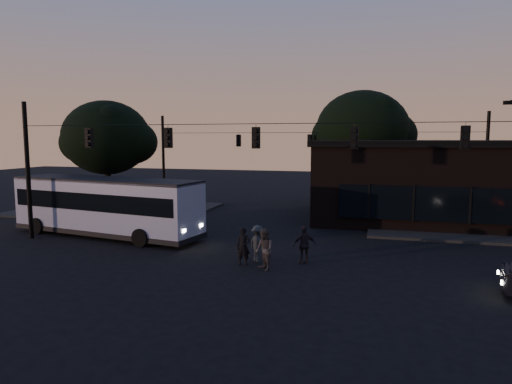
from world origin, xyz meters
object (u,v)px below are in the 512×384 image
(pedestrian_a, at_px, (243,246))
(pedestrian_c, at_px, (305,245))
(pedestrian_d, at_px, (258,243))
(pedestrian_b, at_px, (264,250))
(building, at_px, (433,181))
(bus, at_px, (106,204))

(pedestrian_a, xyz_separation_m, pedestrian_c, (2.54, 0.92, 0.02))
(pedestrian_c, xyz_separation_m, pedestrian_d, (-2.09, -0.19, -0.02))
(pedestrian_b, bearing_deg, building, 112.34)
(bus, xyz_separation_m, pedestrian_a, (9.28, -3.66, -1.02))
(building, distance_m, pedestrian_b, 16.62)
(pedestrian_a, height_order, pedestrian_d, pedestrian_a)
(pedestrian_a, relative_size, pedestrian_c, 0.98)
(pedestrian_a, relative_size, pedestrian_d, 1.00)
(bus, height_order, pedestrian_d, bus)
(pedestrian_a, distance_m, pedestrian_c, 2.70)
(building, relative_size, pedestrian_b, 8.74)
(bus, bearing_deg, pedestrian_a, -11.95)
(pedestrian_a, distance_m, pedestrian_b, 1.18)
(pedestrian_a, xyz_separation_m, pedestrian_d, (0.45, 0.73, -0.00))
(building, relative_size, pedestrian_c, 9.04)
(bus, xyz_separation_m, pedestrian_c, (11.83, -2.74, -1.00))
(building, distance_m, pedestrian_d, 15.89)
(building, height_order, bus, building)
(pedestrian_b, xyz_separation_m, pedestrian_c, (1.47, 1.42, -0.03))
(bus, distance_m, pedestrian_d, 10.21)
(bus, relative_size, pedestrian_d, 7.23)
(bus, height_order, pedestrian_a, bus)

